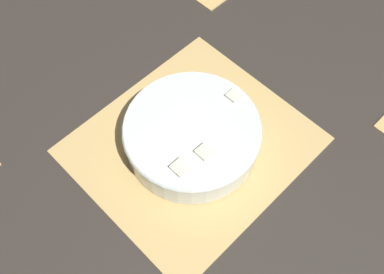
# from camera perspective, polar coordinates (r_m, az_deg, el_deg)

# --- Properties ---
(ground_plane) EXTENTS (6.00, 6.00, 0.00)m
(ground_plane) POSITION_cam_1_polar(r_m,az_deg,el_deg) (0.87, 0.00, -1.05)
(ground_plane) COLOR #2D2823
(bamboo_mat_center) EXTENTS (0.42, 0.37, 0.01)m
(bamboo_mat_center) POSITION_cam_1_polar(r_m,az_deg,el_deg) (0.87, 0.00, -0.95)
(bamboo_mat_center) COLOR tan
(bamboo_mat_center) RESTS_ON ground_plane
(fruit_salad_bowl) EXTENTS (0.26, 0.26, 0.07)m
(fruit_salad_bowl) POSITION_cam_1_polar(r_m,az_deg,el_deg) (0.84, 0.03, 0.37)
(fruit_salad_bowl) COLOR silver
(fruit_salad_bowl) RESTS_ON bamboo_mat_center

